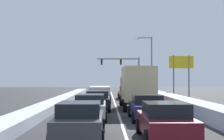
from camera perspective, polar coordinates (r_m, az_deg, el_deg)
The scene contains 18 objects.
ground_plane at distance 26.94m, azimuth 0.79°, elevation -6.73°, with size 132.97×132.97×0.00m, color #333335.
lane_stripe_between_right_lane_and_center_lane at distance 32.04m, azimuth 0.51°, elevation -5.89°, with size 0.14×56.26×0.01m, color silver.
snow_bank_right_shoulder at distance 32.57m, azimuth 9.91°, elevation -5.02°, with size 1.66×56.26×0.89m, color silver.
snow_bank_left_shoulder at distance 32.32m, azimuth -8.97°, elevation -5.33°, with size 1.54×56.26×0.58m, color silver.
sedan_maroon_right_lane_nearest at distance 13.24m, azimuth 9.26°, elevation -8.81°, with size 2.00×4.50×1.51m.
sedan_navy_right_lane_second at distance 19.54m, azimuth 6.11°, elevation -6.45°, with size 2.00×4.50×1.51m.
box_truck_right_lane_third at distance 26.38m, azimuth 4.38°, elevation -2.70°, with size 2.53×7.20×3.36m.
sedan_green_right_lane_fourth at distance 34.41m, azimuth 3.40°, elevation -4.32°, with size 2.00×4.50×1.51m.
sedan_tan_right_lane_fifth at distance 40.15m, azimuth 2.51°, elevation -3.92°, with size 2.00×4.50×1.51m.
sedan_charcoal_center_lane_nearest at distance 13.25m, azimuth -5.68°, elevation -8.81°, with size 2.00×4.50×1.51m.
sedan_silver_center_lane_second at distance 19.70m, azimuth -3.82°, elevation -6.42°, with size 2.00×4.50×1.51m.
sedan_black_center_lane_third at distance 25.33m, azimuth -2.53°, elevation -5.33°, with size 2.00×4.50×1.51m.
suv_white_center_lane_fourth at distance 32.23m, azimuth -2.16°, elevation -4.07°, with size 2.16×4.90×1.67m.
sedan_gray_center_lane_fifth at distance 38.00m, azimuth -2.16°, elevation -4.06°, with size 2.00×4.50×1.51m.
traffic_light_gantry at distance 57.63m, azimuth 2.41°, elevation 0.52°, with size 7.54×0.47×6.20m.
street_lamp_right_near at distance 20.56m, azimuth 18.53°, elevation 7.32°, with size 2.66×0.36×9.49m.
street_lamp_right_mid at distance 50.35m, azimuth 6.58°, elevation 1.70°, with size 2.66×0.36×8.89m.
roadside_sign_right at distance 43.33m, azimuth 12.02°, elevation 0.59°, with size 3.20×0.16×5.50m.
Camera 1 is at (-0.82, -6.36, 2.45)m, focal length 52.21 mm.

